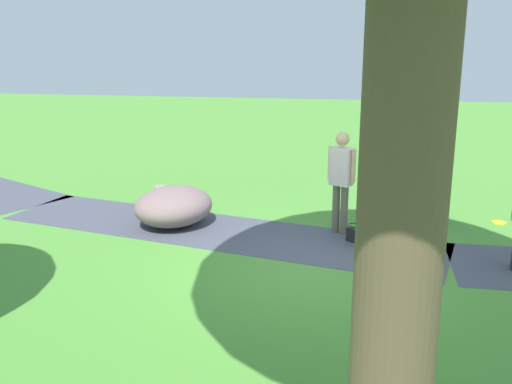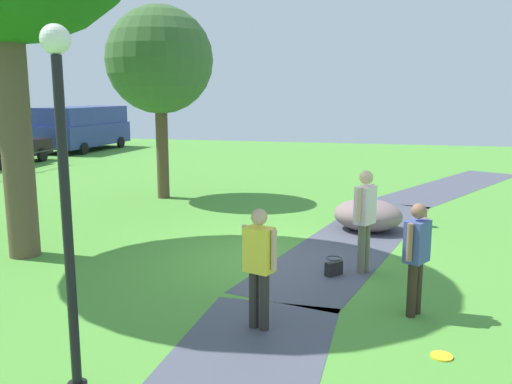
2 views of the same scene
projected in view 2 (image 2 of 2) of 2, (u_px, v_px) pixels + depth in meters
ground_plane at (268, 260)px, 10.06m from camera, size 48.00×48.00×0.00m
footpath_segment_mid at (355, 238)px, 11.53m from camera, size 8.21×3.55×0.01m
footpath_segment_far at (453, 186)px, 18.01m from camera, size 7.94×5.32×0.01m
young_tree_near_path at (160, 61)px, 15.32m from camera, size 3.02×3.02×5.46m
lamp_post at (64, 176)px, 5.24m from camera, size 0.28×0.28×3.68m
lawn_boulder at (368, 215)px, 12.18m from camera, size 1.75×1.88×0.70m
woman_with_handbag at (365, 214)px, 9.19m from camera, size 0.47×0.38×1.77m
man_near_boulder at (417, 252)px, 7.43m from camera, size 0.47×0.38×1.58m
passerby_on_path at (259, 261)px, 6.98m from camera, size 0.34×0.50×1.61m
handbag_on_grass at (334, 267)px, 9.19m from camera, size 0.38×0.38×0.31m
backpack_by_boulder at (420, 218)px, 12.55m from camera, size 0.31×0.32×0.40m
frisbee_on_grass at (442, 356)px, 6.38m from camera, size 0.26×0.26×0.02m
parked_wagon_silver at (2, 146)px, 23.01m from camera, size 4.52×2.00×1.56m
delivery_van at (82, 126)px, 28.88m from camera, size 5.81×2.86×2.30m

